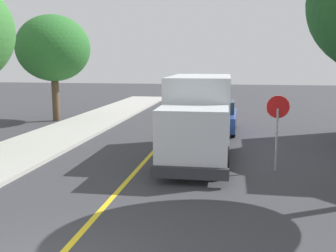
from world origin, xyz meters
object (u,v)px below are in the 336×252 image
object	(u,v)px
box_truck	(199,113)
street_tree_down_block	(53,48)
parked_car_near	(219,117)
stop_sign	(277,118)
parked_car_mid	(211,103)

from	to	relation	value
box_truck	street_tree_down_block	distance (m)	12.99
street_tree_down_block	parked_car_near	bearing A→B (deg)	-11.72
box_truck	stop_sign	distance (m)	3.28
parked_car_near	street_tree_down_block	size ratio (longest dim) A/B	0.67
stop_sign	box_truck	bearing A→B (deg)	149.72
box_truck	parked_car_mid	world-z (taller)	box_truck
street_tree_down_block	parked_car_mid	bearing A→B (deg)	27.36
parked_car_mid	stop_sign	world-z (taller)	stop_sign
box_truck	parked_car_near	world-z (taller)	box_truck
stop_sign	street_tree_down_block	world-z (taller)	street_tree_down_block
parked_car_mid	street_tree_down_block	distance (m)	11.46
parked_car_mid	street_tree_down_block	size ratio (longest dim) A/B	0.67
stop_sign	street_tree_down_block	xyz separation A→B (m)	(-12.71, 9.60, 2.73)
parked_car_near	street_tree_down_block	bearing A→B (deg)	168.28
parked_car_near	street_tree_down_block	world-z (taller)	street_tree_down_block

